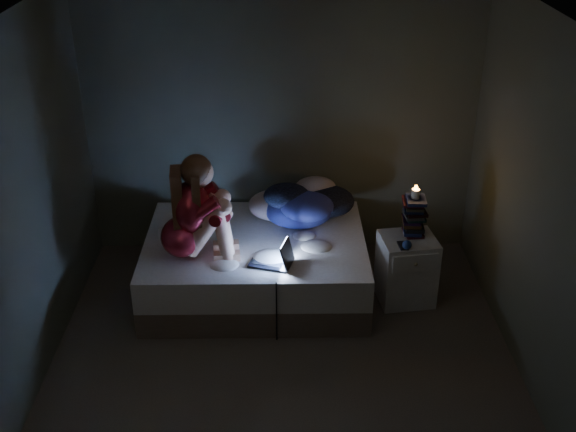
{
  "coord_description": "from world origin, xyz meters",
  "views": [
    {
      "loc": [
        -0.02,
        -4.21,
        3.54
      ],
      "look_at": [
        0.05,
        1.0,
        0.8
      ],
      "focal_mm": 43.81,
      "sensor_mm": 36.0,
      "label": 1
    }
  ],
  "objects_px": {
    "phone": "(401,245)",
    "laptop": "(270,251)",
    "woman": "(181,208)",
    "candle": "(415,193)",
    "nightstand": "(406,269)",
    "bed": "(256,265)"
  },
  "relations": [
    {
      "from": "nightstand",
      "to": "phone",
      "type": "xyz_separation_m",
      "value": [
        -0.09,
        -0.12,
        0.31
      ]
    },
    {
      "from": "woman",
      "to": "phone",
      "type": "bearing_deg",
      "value": -5.56
    },
    {
      "from": "woman",
      "to": "phone",
      "type": "distance_m",
      "value": 1.83
    },
    {
      "from": "candle",
      "to": "laptop",
      "type": "bearing_deg",
      "value": -163.88
    },
    {
      "from": "laptop",
      "to": "nightstand",
      "type": "xyz_separation_m",
      "value": [
        1.17,
        0.25,
        -0.34
      ]
    },
    {
      "from": "woman",
      "to": "candle",
      "type": "xyz_separation_m",
      "value": [
        1.93,
        0.23,
        0.0
      ]
    },
    {
      "from": "phone",
      "to": "laptop",
      "type": "bearing_deg",
      "value": -169.84
    },
    {
      "from": "bed",
      "to": "phone",
      "type": "distance_m",
      "value": 1.3
    },
    {
      "from": "candle",
      "to": "nightstand",
      "type": "bearing_deg",
      "value": -112.54
    },
    {
      "from": "bed",
      "to": "candle",
      "type": "relative_size",
      "value": 23.87
    },
    {
      "from": "laptop",
      "to": "phone",
      "type": "bearing_deg",
      "value": 23.74
    },
    {
      "from": "nightstand",
      "to": "woman",
      "type": "bearing_deg",
      "value": 176.17
    },
    {
      "from": "bed",
      "to": "woman",
      "type": "relative_size",
      "value": 2.1
    },
    {
      "from": "candle",
      "to": "phone",
      "type": "height_order",
      "value": "candle"
    },
    {
      "from": "phone",
      "to": "bed",
      "type": "bearing_deg",
      "value": 170.11
    },
    {
      "from": "candle",
      "to": "phone",
      "type": "bearing_deg",
      "value": -121.52
    },
    {
      "from": "nightstand",
      "to": "candle",
      "type": "distance_m",
      "value": 0.69
    },
    {
      "from": "bed",
      "to": "woman",
      "type": "bearing_deg",
      "value": -152.85
    },
    {
      "from": "laptop",
      "to": "candle",
      "type": "height_order",
      "value": "candle"
    },
    {
      "from": "laptop",
      "to": "nightstand",
      "type": "relative_size",
      "value": 0.55
    },
    {
      "from": "bed",
      "to": "laptop",
      "type": "distance_m",
      "value": 0.58
    },
    {
      "from": "laptop",
      "to": "nightstand",
      "type": "distance_m",
      "value": 1.25
    }
  ]
}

